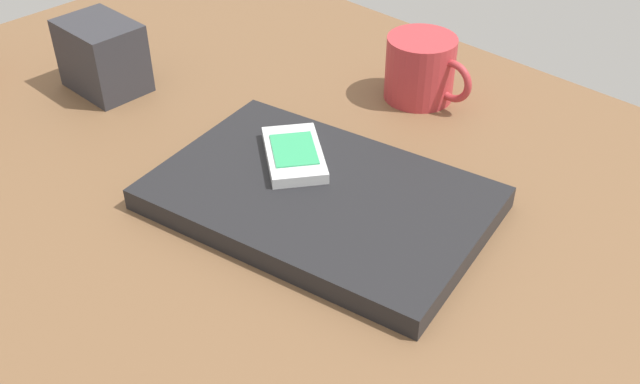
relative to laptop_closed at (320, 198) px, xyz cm
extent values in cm
cube|color=brown|center=(-7.04, 2.76, -2.70)|extent=(120.00, 80.00, 3.00)
cube|color=black|center=(0.00, 0.00, 0.00)|extent=(37.02, 28.00, 2.39)
cube|color=silver|center=(-5.74, 1.97, 1.79)|extent=(11.70, 10.78, 1.20)
cube|color=#33A566|center=(-5.74, 1.97, 2.46)|extent=(7.81, 7.44, 0.14)
cube|color=#2D2D33|center=(-37.84, -0.73, 3.32)|extent=(10.31, 7.60, 9.03)
cylinder|color=#B23338|center=(-6.79, 25.43, 2.88)|extent=(8.72, 8.72, 8.15)
torus|color=#B23338|center=(-2.08, 25.43, 2.88)|extent=(5.46, 0.90, 5.46)
camera|label=1|loc=(41.57, -43.27, 45.57)|focal=41.34mm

